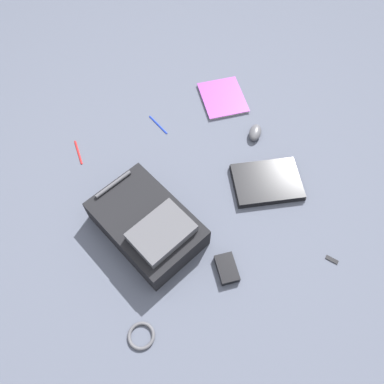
# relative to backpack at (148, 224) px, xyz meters

# --- Properties ---
(ground_plane) EXTENTS (3.78, 3.78, 0.00)m
(ground_plane) POSITION_rel_backpack_xyz_m (0.25, 0.07, -0.07)
(ground_plane) COLOR #4C5160
(backpack) EXTENTS (0.42, 0.52, 0.16)m
(backpack) POSITION_rel_backpack_xyz_m (0.00, 0.00, 0.00)
(backpack) COLOR black
(backpack) RESTS_ON ground_plane
(laptop) EXTENTS (0.37, 0.32, 0.03)m
(laptop) POSITION_rel_backpack_xyz_m (0.58, -0.03, -0.05)
(laptop) COLOR black
(laptop) RESTS_ON ground_plane
(book_comic) EXTENTS (0.27, 0.30, 0.01)m
(book_comic) POSITION_rel_backpack_xyz_m (0.67, 0.52, -0.06)
(book_comic) COLOR silver
(book_comic) RESTS_ON ground_plane
(computer_mouse) EXTENTS (0.11, 0.12, 0.04)m
(computer_mouse) POSITION_rel_backpack_xyz_m (0.69, 0.24, -0.05)
(computer_mouse) COLOR #4C4C51
(computer_mouse) RESTS_ON ground_plane
(cable_coil) EXTENTS (0.10, 0.10, 0.01)m
(cable_coil) POSITION_rel_backpack_xyz_m (-0.21, -0.38, -0.06)
(cable_coil) COLOR #4C4C51
(cable_coil) RESTS_ON ground_plane
(power_brick) EXTENTS (0.10, 0.14, 0.03)m
(power_brick) POSITION_rel_backpack_xyz_m (0.21, -0.31, -0.05)
(power_brick) COLOR black
(power_brick) RESTS_ON ground_plane
(pen_black) EXTENTS (0.04, 0.15, 0.01)m
(pen_black) POSITION_rel_backpack_xyz_m (0.28, 0.52, -0.06)
(pen_black) COLOR #1933B2
(pen_black) RESTS_ON ground_plane
(pen_blue) EXTENTS (0.03, 0.15, 0.01)m
(pen_blue) POSITION_rel_backpack_xyz_m (-0.14, 0.54, -0.06)
(pen_blue) COLOR red
(pen_blue) RESTS_ON ground_plane
(usb_stick) EXTENTS (0.04, 0.05, 0.01)m
(usb_stick) POSITION_rel_backpack_xyz_m (0.62, -0.47, -0.06)
(usb_stick) COLOR black
(usb_stick) RESTS_ON ground_plane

